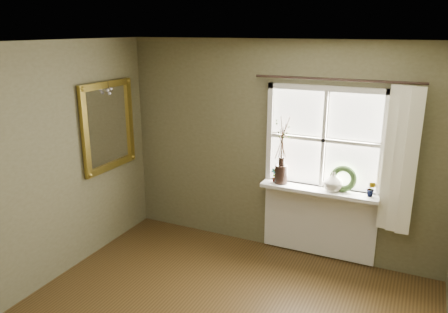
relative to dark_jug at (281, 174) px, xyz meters
name	(u,v)px	position (x,y,z in m)	size (l,w,h in m)	color
ceiling	(181,46)	(-0.09, -2.12, 1.57)	(4.50, 4.50, 0.00)	silver
wall_back	(279,148)	(-0.09, 0.18, 0.27)	(4.00, 0.10, 2.60)	brown
wall_left	(0,182)	(-2.14, -2.12, 0.27)	(0.10, 4.50, 2.60)	brown
window_frame	(324,140)	(0.46, 0.11, 0.45)	(1.36, 0.06, 1.24)	silver
window_sill	(318,190)	(0.46, 0.00, -0.13)	(1.36, 0.26, 0.04)	silver
window_apron	(318,221)	(0.46, 0.11, -0.57)	(1.36, 0.04, 0.88)	silver
dark_jug	(281,174)	(0.00, 0.00, 0.00)	(0.15, 0.15, 0.22)	black
cream_vase	(333,181)	(0.62, 0.00, 0.00)	(0.22, 0.22, 0.23)	beige
wreath	(343,181)	(0.72, 0.04, 0.00)	(0.31, 0.31, 0.07)	#2C451E
potted_plant_left	(274,175)	(-0.08, 0.00, -0.02)	(0.10, 0.07, 0.18)	#2C451E
potted_plant_right	(371,189)	(1.04, 0.00, -0.02)	(0.10, 0.08, 0.18)	#2C451E
curtain	(400,161)	(1.30, 0.01, 0.33)	(0.36, 0.12, 1.59)	white
curtain_rod	(336,79)	(0.56, 0.05, 1.15)	(0.03, 0.03, 1.84)	black
gilt_mirror	(108,126)	(-2.05, -0.60, 0.52)	(0.10, 0.92, 1.10)	white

